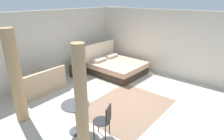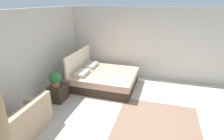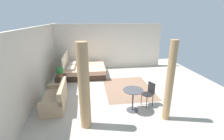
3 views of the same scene
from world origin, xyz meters
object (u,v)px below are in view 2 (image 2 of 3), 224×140
at_px(bed, 104,78).
at_px(potted_plant, 55,78).
at_px(couch, 20,127).
at_px(nightstand, 59,92).
at_px(vase, 58,81).

bearing_deg(bed, potted_plant, 144.50).
bearing_deg(bed, couch, 162.92).
height_order(bed, potted_plant, bed).
height_order(bed, couch, bed).
bearing_deg(potted_plant, couch, -176.99).
distance_m(couch, nightstand, 1.66).
bearing_deg(vase, nightstand, -160.85).
bearing_deg(couch, potted_plant, 3.01).
bearing_deg(nightstand, vase, 19.15).
bearing_deg(vase, potted_plant, -166.70).
distance_m(potted_plant, vase, 0.29).
height_order(couch, vase, couch).
distance_m(nightstand, vase, 0.35).
relative_size(nightstand, potted_plant, 1.17).
xyz_separation_m(bed, potted_plant, (-1.38, 0.98, 0.48)).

